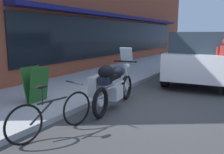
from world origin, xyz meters
TOP-DOWN VIEW (x-y plane):
  - ground_plane at (0.00, 0.00)m, footprint 80.00×80.00m
  - storefront_building at (7.50, 4.54)m, footprint 23.00×0.90m
  - sidewalk_curb at (9.00, 2.84)m, footprint 30.00×3.09m
  - touring_motorcycle at (-0.49, 0.76)m, footprint 2.25×0.63m
  - parked_bicycle at (-2.26, 0.93)m, footprint 1.75×0.53m
  - parked_minivan at (3.94, -0.46)m, footprint 4.64×2.34m
  - sandwich_board_sign at (-1.24, 2.44)m, footprint 0.55×0.40m

SIDE VIEW (x-z plane):
  - ground_plane at x=0.00m, z-range 0.00..0.00m
  - sidewalk_curb at x=9.00m, z-range 0.00..0.12m
  - parked_bicycle at x=-2.26m, z-range -0.09..0.83m
  - sandwich_board_sign at x=-1.24m, z-range 0.12..0.98m
  - touring_motorcycle at x=-0.49m, z-range -0.09..1.31m
  - parked_minivan at x=3.94m, z-range 0.05..1.86m
  - storefront_building at x=7.50m, z-range -0.06..6.06m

